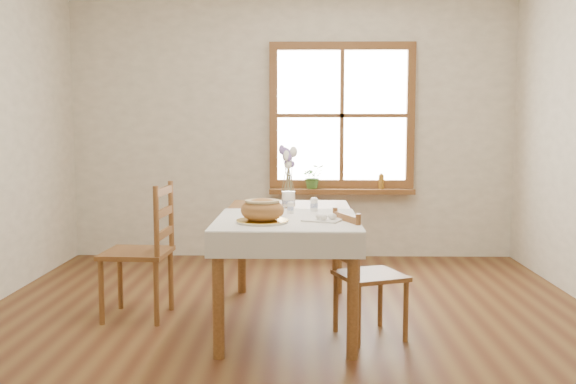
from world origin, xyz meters
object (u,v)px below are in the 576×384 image
(chair_right, at_px, (370,273))
(bread_plate, at_px, (262,221))
(chair_left, at_px, (137,251))
(flower_vase, at_px, (289,200))
(dining_table, at_px, (288,226))

(chair_right, bearing_deg, bread_plate, 79.64)
(chair_right, xyz_separation_m, bread_plate, (-0.68, -0.14, 0.35))
(chair_left, relative_size, bread_plate, 3.06)
(flower_vase, bearing_deg, dining_table, -89.46)
(bread_plate, bearing_deg, flower_vase, 79.92)
(chair_left, bearing_deg, bread_plate, 63.47)
(chair_left, relative_size, chair_right, 1.15)
(dining_table, height_order, chair_left, chair_left)
(chair_right, bearing_deg, dining_table, 36.03)
(chair_left, distance_m, bread_plate, 1.10)
(bread_plate, bearing_deg, dining_table, 72.72)
(dining_table, bearing_deg, bread_plate, -107.28)
(flower_vase, bearing_deg, chair_right, -51.54)
(bread_plate, relative_size, flower_vase, 2.84)
(flower_vase, bearing_deg, bread_plate, -100.08)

